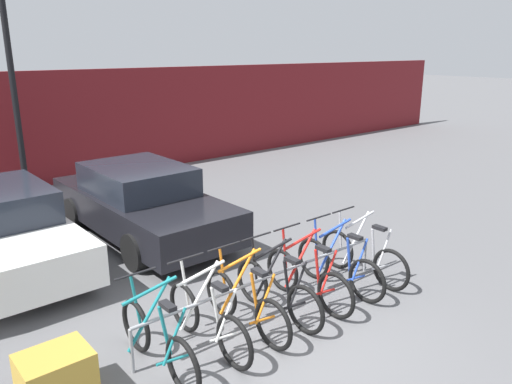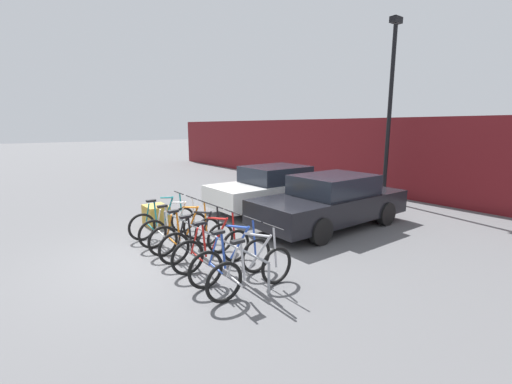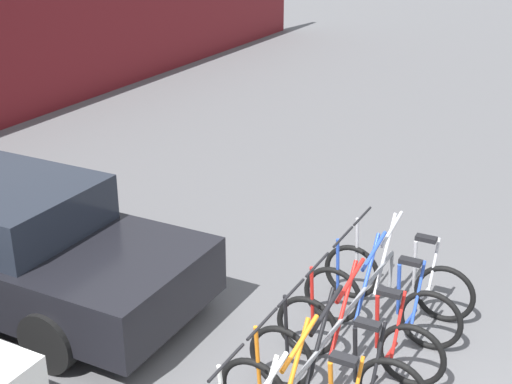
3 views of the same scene
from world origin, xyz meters
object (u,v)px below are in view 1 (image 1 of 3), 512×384
Objects in this scene: bike_rack at (270,280)px; bicycle_black at (277,291)px; bicycle_orange at (246,305)px; cargo_crate at (56,377)px; lamp_post at (9,51)px; bicycle_red at (308,279)px; bicycle_silver at (363,256)px; bicycle_white at (208,320)px; bicycle_blue at (339,266)px; bicycle_teal at (158,341)px; car_black at (141,202)px.

bicycle_black is (-0.00, -0.15, -0.11)m from bike_rack.
bicycle_orange is 2.44× the size of cargo_crate.
bicycle_red is at bearing -79.50° from lamp_post.
bike_rack is at bearing 175.84° from bicycle_silver.
bicycle_blue is at bearing 3.95° from bicycle_white.
bicycle_white is at bearing -91.79° from lamp_post.
bicycle_black is (1.82, 0.00, 0.00)m from bicycle_teal.
bicycle_blue is at bearing -6.77° from bike_rack.
bicycle_orange is at bearing -165.08° from bike_rack.
bicycle_white is 1.75m from cargo_crate.
bicycle_orange is at bearing 178.46° from bicycle_black.
lamp_post is at bearing 97.55° from bicycle_red.
lamp_post reaches higher than car_black.
bike_rack is 2.46× the size of bicycle_black.
cargo_crate is (-4.14, 0.23, -0.10)m from bicycle_blue.
bicycle_black reaches higher than cargo_crate.
bicycle_white is at bearing -0.85° from bicycle_teal.
bicycle_blue is 8.82m from lamp_post.
car_black is 4.77m from cargo_crate.
lamp_post is (0.93, 7.97, 3.09)m from bicycle_teal.
bicycle_white and bicycle_red have the same top height.
bicycle_teal is at bearing 178.46° from bicycle_black.
bicycle_silver reaches higher than bike_rack.
bicycle_black is 1.26m from bicycle_blue.
bicycle_orange is at bearing 177.04° from bicycle_red.
bicycle_red is at bearing -179.51° from bicycle_silver.
lamp_post is at bearing 109.37° from bicycle_silver.
bicycle_red and bicycle_silver have the same top height.
bicycle_black is at bearing -1.62° from bicycle_orange.
lamp_post reaches higher than bicycle_white.
bicycle_silver is at bearing -1.54° from bicycle_black.
bicycle_black is at bearing -4.50° from cargo_crate.
cargo_crate is at bearing 173.30° from bicycle_red.
bicycle_teal is 0.68m from bicycle_white.
bicycle_white is 1.14m from bicycle_black.
bike_rack is at bearing 13.30° from bicycle_orange.
bicycle_red is at bearing -1.62° from bicycle_orange.
bike_rack is at bearing 11.33° from bicycle_white.
car_black reaches higher than cargo_crate.
bicycle_teal is at bearing -175.35° from bike_rack.
bicycle_teal is 0.27× the size of lamp_post.
bicycle_teal is 1.00× the size of bicycle_silver.
bicycle_orange is (1.27, 0.00, 0.00)m from bicycle_teal.
bicycle_white is 1.73m from bicycle_red.
car_black reaches higher than bicycle_teal.
bicycle_teal is at bearing -176.05° from bicycle_white.
bicycle_black and bicycle_silver have the same top height.
cargo_crate is at bearing 173.96° from bicycle_black.
bicycle_teal is 1.00× the size of bicycle_black.
bicycle_white is at bearing -107.17° from car_black.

